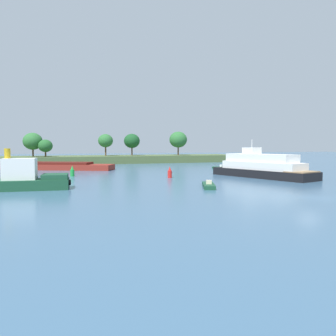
% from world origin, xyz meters
% --- Properties ---
extents(ground_plane, '(400.00, 400.00, 0.00)m').
position_xyz_m(ground_plane, '(0.00, 0.00, 0.00)').
color(ground_plane, '#3D607F').
extents(treeline_island, '(86.79, 16.07, 9.81)m').
position_xyz_m(treeline_island, '(-9.31, 76.01, 1.95)').
color(treeline_island, '#4C6038').
rests_on(treeline_island, ground).
extents(cargo_barge, '(40.64, 23.40, 5.80)m').
position_xyz_m(cargo_barge, '(-32.26, 55.22, 0.90)').
color(cargo_barge, maroon).
rests_on(cargo_barge, ground).
extents(white_riverboat, '(10.16, 19.16, 6.43)m').
position_xyz_m(white_riverboat, '(8.62, 20.47, 1.72)').
color(white_riverboat, black).
rests_on(white_riverboat, ground).
extents(fishing_skiff, '(3.88, 4.71, 0.97)m').
position_xyz_m(fishing_skiff, '(12.35, 40.79, 0.26)').
color(fishing_skiff, '#19472D').
rests_on(fishing_skiff, ground).
extents(small_motorboat, '(3.43, 5.81, 0.98)m').
position_xyz_m(small_motorboat, '(-6.05, 11.08, 0.26)').
color(small_motorboat, '#19472D').
rests_on(small_motorboat, ground).
extents(tugboat, '(11.23, 4.92, 5.03)m').
position_xyz_m(tugboat, '(-28.22, 16.69, 1.28)').
color(tugboat, '#19472D').
rests_on(tugboat, ground).
extents(channel_buoy_red, '(0.70, 0.70, 1.90)m').
position_xyz_m(channel_buoy_red, '(-6.39, 24.82, 0.81)').
color(channel_buoy_red, red).
rests_on(channel_buoy_red, ground).
extents(channel_buoy_green, '(0.70, 0.70, 1.90)m').
position_xyz_m(channel_buoy_green, '(-21.50, 33.05, 0.81)').
color(channel_buoy_green, green).
rests_on(channel_buoy_green, ground).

